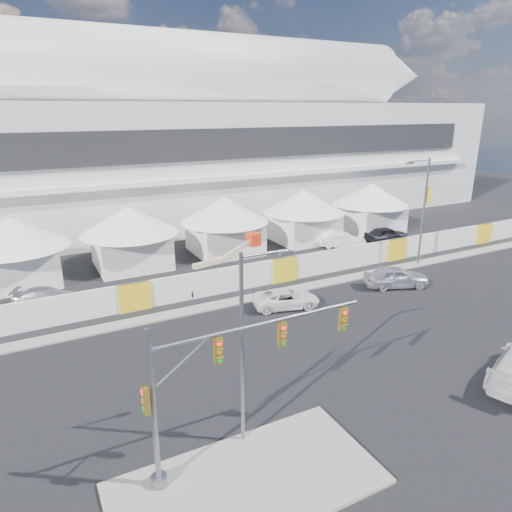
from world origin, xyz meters
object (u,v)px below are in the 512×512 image
sedan_silver (396,277)px  lot_car_c (46,297)px  streetlight_median (247,337)px  lot_car_b (387,235)px  pickup_curb (286,299)px  lot_car_a (343,241)px  streetlight_curb (423,205)px  boom_lift (211,277)px  traffic_mast (209,385)px

sedan_silver → lot_car_c: 26.12m
sedan_silver → streetlight_median: size_ratio=0.60×
sedan_silver → lot_car_b: (8.20, 9.90, -0.02)m
pickup_curb → lot_car_a: 15.83m
lot_car_b → streetlight_median: streetlight_median is taller
lot_car_b → lot_car_c: bearing=97.2°
lot_car_c → streetlight_curb: bearing=-78.4°
boom_lift → pickup_curb: bearing=-69.9°
lot_car_c → streetlight_curb: (30.00, -5.75, 4.84)m
pickup_curb → streetlight_median: streetlight_median is taller
pickup_curb → lot_car_a: lot_car_a is taller
traffic_mast → lot_car_a: bearing=43.0°
streetlight_median → boom_lift: bearing=73.0°
streetlight_median → pickup_curb: bearing=52.1°
lot_car_c → streetlight_median: 20.57m
sedan_silver → boom_lift: boom_lift is taller
lot_car_c → pickup_curb: bearing=-96.2°
lot_car_b → boom_lift: (-21.20, -3.56, 0.18)m
boom_lift → lot_car_b: bearing=-1.3°
sedan_silver → boom_lift: bearing=85.0°
streetlight_median → streetlight_curb: bearing=29.5°
traffic_mast → streetlight_median: bearing=22.6°
lot_car_a → sedan_silver: bearing=-156.8°
streetlight_median → boom_lift: streetlight_median is taller
streetlight_median → lot_car_a: bearing=44.4°
lot_car_c → streetlight_median: size_ratio=0.54×
traffic_mast → pickup_curb: bearing=48.3°
pickup_curb → traffic_mast: size_ratio=0.52×
streetlight_median → boom_lift: 17.70m
pickup_curb → streetlight_median: (-8.45, -10.86, 4.21)m
pickup_curb → lot_car_c: pickup_curb is taller
lot_car_a → lot_car_c: bearing=131.9°
lot_car_a → lot_car_b: lot_car_b is taller
lot_car_a → streetlight_median: streetlight_median is taller
lot_car_a → streetlight_median: (-20.96, -20.55, 4.11)m
pickup_curb → streetlight_median: size_ratio=0.57×
lot_car_a → streetlight_curb: (2.53, -7.25, 4.73)m
lot_car_c → boom_lift: 11.85m
streetlight_curb → lot_car_a: bearing=109.3°
pickup_curb → boom_lift: size_ratio=0.63×
lot_car_b → boom_lift: boom_lift is taller
traffic_mast → streetlight_median: size_ratio=1.10×
lot_car_b → streetlight_curb: 8.68m
pickup_curb → streetlight_curb: bearing=-66.0°
lot_car_b → traffic_mast: (-28.21, -20.90, 2.95)m
streetlight_median → lot_car_c: bearing=108.9°
sedan_silver → traffic_mast: traffic_mast is taller
lot_car_a → lot_car_b: 5.31m
streetlight_median → boom_lift: (5.05, 16.52, -3.86)m
streetlight_curb → lot_car_c: bearing=169.2°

